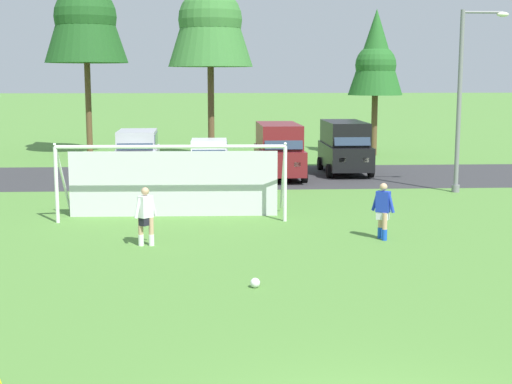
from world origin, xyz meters
TOP-DOWN VIEW (x-y plane):
  - ground_plane at (0.00, 15.00)m, footprint 400.00×400.00m
  - parking_lot_strip at (0.00, 25.65)m, footprint 52.00×8.40m
  - soccer_ball at (-1.15, 7.06)m, footprint 0.22×0.22m
  - soccer_goal at (-3.40, 15.53)m, footprint 7.46×2.11m
  - player_midfield_center at (2.79, 11.80)m, footprint 0.62×0.53m
  - player_defender_far at (-3.94, 11.37)m, footprint 0.62×0.55m
  - parked_car_slot_far_left at (-5.65, 26.07)m, footprint 2.24×4.65m
  - parked_car_slot_left at (-2.27, 25.97)m, footprint 2.07×4.22m
  - parked_car_slot_center_left at (0.95, 25.02)m, footprint 2.27×4.84m
  - parked_car_slot_center at (4.30, 26.60)m, footprint 2.20×4.80m
  - tree_left_edge at (-9.64, 36.73)m, footprint 4.95×4.95m
  - tree_mid_left at (-2.19, 32.82)m, footprint 4.69×4.69m
  - tree_center_back at (7.57, 35.03)m, footprint 3.23×3.23m
  - street_lamp at (7.96, 20.41)m, footprint 2.00×0.32m

SIDE VIEW (x-z plane):
  - ground_plane at x=0.00m, z-range 0.00..0.00m
  - parking_lot_strip at x=0.00m, z-range 0.00..0.01m
  - soccer_ball at x=-1.15m, z-range 0.00..0.22m
  - player_midfield_center at x=2.79m, z-range 0.00..1.64m
  - player_defender_far at x=-3.94m, z-range 0.00..1.64m
  - parked_car_slot_left at x=-2.27m, z-range 0.02..1.74m
  - parked_car_slot_far_left at x=-5.65m, z-range 0.03..2.19m
  - soccer_goal at x=-3.40m, z-range 0.01..2.58m
  - parked_car_slot_center_left at x=0.95m, z-range 0.08..2.60m
  - parked_car_slot_center at x=4.30m, z-range 0.08..2.60m
  - street_lamp at x=7.96m, z-range 0.14..7.40m
  - tree_center_back at x=7.57m, z-range 1.60..10.21m
  - tree_mid_left at x=-2.19m, z-range 2.35..14.87m
  - tree_left_edge at x=-9.64m, z-range 2.48..15.68m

